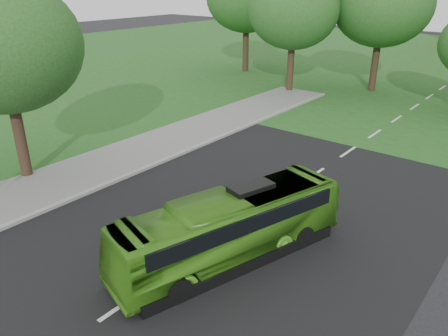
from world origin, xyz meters
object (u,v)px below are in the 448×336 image
Objects in this scene: tree_park_a at (294,10)px; tree_park_b at (383,5)px; tree_side_near at (2,46)px; bus at (230,227)px.

tree_park_b reaches higher than tree_park_a.
tree_side_near is 13.08m from bus.
tree_side_near reaches higher than bus.
tree_park_b is at bearing 118.01° from bus.
tree_side_near is 1.07× the size of bus.
tree_side_near is at bearing -92.26° from tree_park_a.
tree_park_a is 23.47m from tree_side_near.
tree_park_a is 0.94× the size of tree_park_b.
tree_side_near is (-0.93, -23.44, -0.33)m from tree_park_a.
bus is (5.60, -27.22, -5.83)m from tree_park_b.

